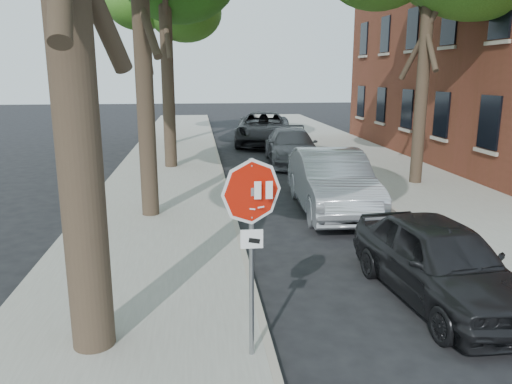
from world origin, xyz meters
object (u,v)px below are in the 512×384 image
tree_far (166,2)px  car_d (264,129)px  car_c (291,147)px  car_b (332,182)px  car_a (440,261)px  stop_sign (252,221)px

tree_far → car_d: bearing=-5.9°
car_c → car_b: bearing=-88.9°
car_a → car_b: bearing=88.0°
stop_sign → car_d: bearing=82.0°
car_c → car_d: size_ratio=0.80×
stop_sign → tree_far: (-2.02, 21.14, 5.26)m
car_d → car_a: bearing=-81.0°
car_a → car_b: car_b is taller
stop_sign → car_d: 20.86m
car_b → car_d: (-0.09, 13.44, 0.03)m
tree_far → car_d: (4.92, -0.51, -6.35)m
tree_far → car_b: 16.14m
stop_sign → tree_far: 21.88m
car_d → car_c: bearing=-78.3°
car_a → car_c: (0.00, 13.21, 0.03)m
car_a → car_c: 13.21m
stop_sign → car_a: (3.30, 1.53, -1.26)m
stop_sign → car_b: stop_sign is taller
tree_far → car_d: size_ratio=1.50×
car_a → car_c: size_ratio=0.82×
tree_far → car_c: 10.56m
car_b → car_c: (0.31, 7.55, -0.11)m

